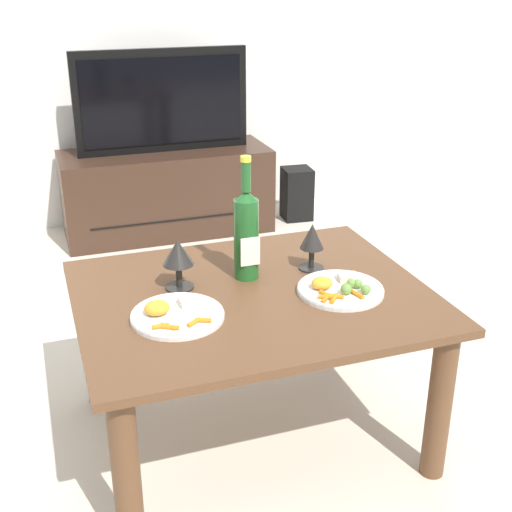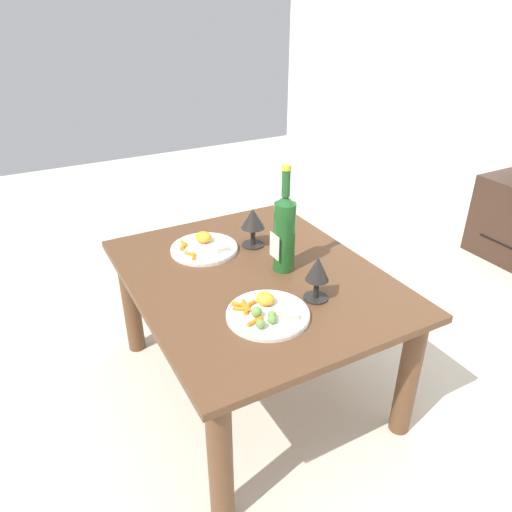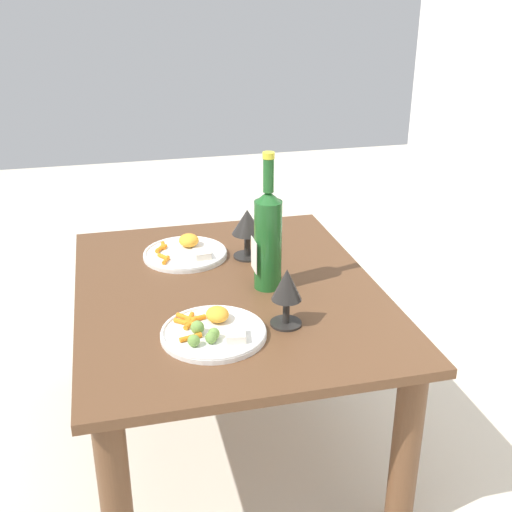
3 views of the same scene
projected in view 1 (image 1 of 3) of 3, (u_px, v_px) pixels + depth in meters
ground_plane at (253, 433)px, 2.15m from camera, size 6.40×6.40×0.00m
dining_table at (252, 320)px, 1.99m from camera, size 1.01×0.81×0.50m
tv_stand at (167, 192)px, 3.72m from camera, size 1.12×0.44×0.46m
tv_screen at (162, 101)px, 3.52m from camera, size 0.92×0.05×0.53m
floor_speaker at (297, 194)px, 3.94m from camera, size 0.17×0.17×0.30m
wine_bottle at (246, 231)px, 2.00m from camera, size 0.07×0.08×0.38m
goblet_left at (178, 255)px, 1.94m from camera, size 0.09×0.09×0.15m
goblet_right at (312, 239)px, 2.07m from camera, size 0.08×0.08×0.15m
dinner_plate_left at (176, 314)px, 1.81m from camera, size 0.25×0.25×0.05m
dinner_plate_right at (340, 289)px, 1.95m from camera, size 0.25×0.25×0.05m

